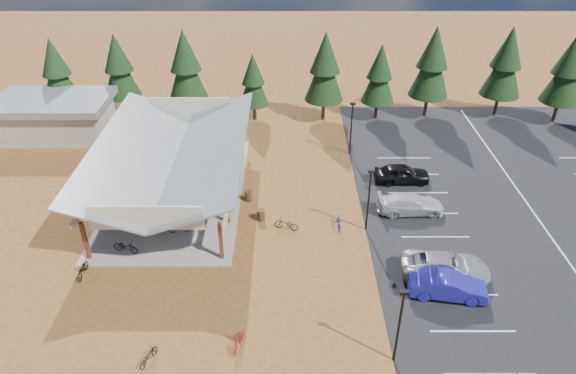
{
  "coord_description": "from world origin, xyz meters",
  "views": [
    {
      "loc": [
        -0.84,
        -28.92,
        23.17
      ],
      "look_at": [
        -0.83,
        4.81,
        1.98
      ],
      "focal_mm": 32.0,
      "sensor_mm": 36.0,
      "label": 1
    }
  ],
  "objects_px": {
    "bike_0": "(125,246)",
    "bike_6": "(198,182)",
    "bike_3": "(149,159)",
    "bike_5": "(193,203)",
    "bike_4": "(179,228)",
    "bike_2": "(152,174)",
    "car_4": "(402,174)",
    "outbuilding": "(55,116)",
    "car_2": "(445,267)",
    "lamp_post_2": "(351,125)",
    "bike_11": "(239,341)",
    "bike_14": "(339,221)",
    "bike_8": "(83,270)",
    "bike_12": "(148,356)",
    "trash_bin_0": "(261,215)",
    "bike_pavilion": "(173,153)",
    "car_1": "(448,286)",
    "bike_16": "(286,224)",
    "lamp_post_1": "(369,196)",
    "bike_1": "(135,200)",
    "trash_bin_1": "(249,196)",
    "bike_7": "(209,152)",
    "lamp_post_0": "(400,322)",
    "car_3": "(411,204)"
  },
  "relations": [
    {
      "from": "bike_7",
      "to": "bike_12",
      "type": "bearing_deg",
      "value": -168.22
    },
    {
      "from": "lamp_post_1",
      "to": "bike_12",
      "type": "distance_m",
      "value": 18.3
    },
    {
      "from": "bike_5",
      "to": "bike_6",
      "type": "xyz_separation_m",
      "value": [
        -0.06,
        3.22,
        -0.05
      ]
    },
    {
      "from": "trash_bin_1",
      "to": "trash_bin_0",
      "type": "bearing_deg",
      "value": -67.18
    },
    {
      "from": "bike_4",
      "to": "bike_7",
      "type": "height_order",
      "value": "bike_7"
    },
    {
      "from": "bike_pavilion",
      "to": "lamp_post_2",
      "type": "relative_size",
      "value": 3.77
    },
    {
      "from": "outbuilding",
      "to": "trash_bin_0",
      "type": "distance_m",
      "value": 25.8
    },
    {
      "from": "trash_bin_0",
      "to": "bike_pavilion",
      "type": "bearing_deg",
      "value": 151.91
    },
    {
      "from": "bike_12",
      "to": "bike_16",
      "type": "relative_size",
      "value": 0.84
    },
    {
      "from": "bike_4",
      "to": "bike_6",
      "type": "relative_size",
      "value": 0.89
    },
    {
      "from": "car_3",
      "to": "lamp_post_2",
      "type": "bearing_deg",
      "value": 19.72
    },
    {
      "from": "bike_1",
      "to": "trash_bin_0",
      "type": "bearing_deg",
      "value": -115.14
    },
    {
      "from": "bike_4",
      "to": "car_2",
      "type": "distance_m",
      "value": 18.95
    },
    {
      "from": "bike_7",
      "to": "car_4",
      "type": "bearing_deg",
      "value": -91.7
    },
    {
      "from": "bike_pavilion",
      "to": "bike_7",
      "type": "relative_size",
      "value": 11.5
    },
    {
      "from": "lamp_post_1",
      "to": "bike_16",
      "type": "height_order",
      "value": "lamp_post_1"
    },
    {
      "from": "bike_3",
      "to": "bike_5",
      "type": "xyz_separation_m",
      "value": [
        5.05,
        -6.99,
        -0.03
      ]
    },
    {
      "from": "bike_pavilion",
      "to": "bike_11",
      "type": "distance_m",
      "value": 17.67
    },
    {
      "from": "bike_0",
      "to": "bike_6",
      "type": "height_order",
      "value": "bike_0"
    },
    {
      "from": "lamp_post_2",
      "to": "bike_14",
      "type": "distance_m",
      "value": 12.06
    },
    {
      "from": "lamp_post_0",
      "to": "bike_1",
      "type": "distance_m",
      "value": 23.49
    },
    {
      "from": "bike_pavilion",
      "to": "trash_bin_1",
      "type": "bearing_deg",
      "value": -10.55
    },
    {
      "from": "lamp_post_2",
      "to": "bike_12",
      "type": "bearing_deg",
      "value": -119.22
    },
    {
      "from": "trash_bin_0",
      "to": "bike_6",
      "type": "xyz_separation_m",
      "value": [
        -5.47,
        4.65,
        0.11
      ]
    },
    {
      "from": "car_1",
      "to": "car_2",
      "type": "xyz_separation_m",
      "value": [
        0.32,
        1.79,
        -0.0
      ]
    },
    {
      "from": "bike_6",
      "to": "bike_11",
      "type": "distance_m",
      "value": 17.66
    },
    {
      "from": "bike_pavilion",
      "to": "bike_4",
      "type": "distance_m",
      "value": 6.54
    },
    {
      "from": "outbuilding",
      "to": "bike_5",
      "type": "relative_size",
      "value": 6.37
    },
    {
      "from": "bike_pavilion",
      "to": "car_1",
      "type": "xyz_separation_m",
      "value": [
        19.19,
        -12.03,
        -2.98
      ]
    },
    {
      "from": "lamp_post_0",
      "to": "bike_2",
      "type": "xyz_separation_m",
      "value": [
        -17.59,
        19.2,
        -2.42
      ]
    },
    {
      "from": "lamp_post_1",
      "to": "bike_1",
      "type": "height_order",
      "value": "lamp_post_1"
    },
    {
      "from": "lamp_post_1",
      "to": "bike_0",
      "type": "distance_m",
      "value": 17.59
    },
    {
      "from": "bike_6",
      "to": "bike_12",
      "type": "xyz_separation_m",
      "value": [
        -0.1,
        -17.97,
        -0.15
      ]
    },
    {
      "from": "lamp_post_2",
      "to": "bike_11",
      "type": "distance_m",
      "value": 24.82
    },
    {
      "from": "bike_11",
      "to": "bike_16",
      "type": "distance_m",
      "value": 11.45
    },
    {
      "from": "bike_2",
      "to": "car_4",
      "type": "height_order",
      "value": "car_4"
    },
    {
      "from": "lamp_post_2",
      "to": "bike_7",
      "type": "relative_size",
      "value": 3.05
    },
    {
      "from": "bike_11",
      "to": "bike_16",
      "type": "xyz_separation_m",
      "value": [
        2.67,
        11.13,
        -0.02
      ]
    },
    {
      "from": "bike_3",
      "to": "bike_14",
      "type": "distance_m",
      "value": 18.81
    },
    {
      "from": "trash_bin_1",
      "to": "bike_4",
      "type": "bearing_deg",
      "value": -137.49
    },
    {
      "from": "bike_6",
      "to": "car_3",
      "type": "xyz_separation_m",
      "value": [
        17.13,
        -3.65,
        0.23
      ]
    },
    {
      "from": "bike_5",
      "to": "car_2",
      "type": "distance_m",
      "value": 19.49
    },
    {
      "from": "bike_3",
      "to": "bike_5",
      "type": "height_order",
      "value": "bike_3"
    },
    {
      "from": "bike_14",
      "to": "car_1",
      "type": "distance_m",
      "value": 9.66
    },
    {
      "from": "bike_3",
      "to": "trash_bin_0",
      "type": "bearing_deg",
      "value": -109.21
    },
    {
      "from": "outbuilding",
      "to": "bike_1",
      "type": "height_order",
      "value": "outbuilding"
    },
    {
      "from": "bike_2",
      "to": "lamp_post_0",
      "type": "bearing_deg",
      "value": -155.59
    },
    {
      "from": "bike_1",
      "to": "bike_6",
      "type": "height_order",
      "value": "bike_1"
    },
    {
      "from": "bike_8",
      "to": "bike_11",
      "type": "relative_size",
      "value": 1.1
    },
    {
      "from": "outbuilding",
      "to": "bike_3",
      "type": "relative_size",
      "value": 6.01
    }
  ]
}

